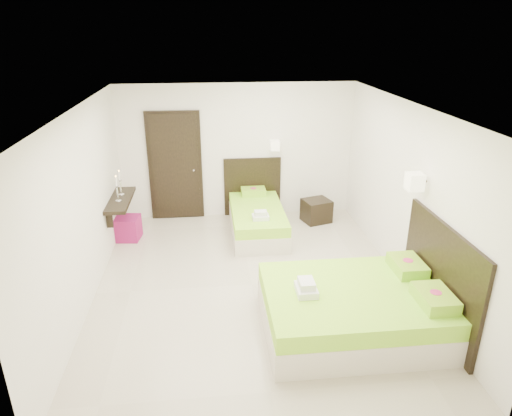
{
  "coord_description": "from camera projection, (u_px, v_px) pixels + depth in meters",
  "views": [
    {
      "loc": [
        -0.56,
        -5.82,
        3.58
      ],
      "look_at": [
        0.1,
        0.3,
        1.1
      ],
      "focal_mm": 32.0,
      "sensor_mm": 36.0,
      "label": 1
    }
  ],
  "objects": [
    {
      "name": "nightstand",
      "position": [
        316.0,
        211.0,
        8.87
      ],
      "size": [
        0.6,
        0.57,
        0.44
      ],
      "primitive_type": "cube",
      "rotation": [
        0.0,
        0.0,
        0.29
      ],
      "color": "black",
      "rests_on": "ground"
    },
    {
      "name": "bed_single",
      "position": [
        257.0,
        217.0,
        8.43
      ],
      "size": [
        1.12,
        1.87,
        1.55
      ],
      "color": "beige",
      "rests_on": "ground"
    },
    {
      "name": "ottoman",
      "position": [
        128.0,
        228.0,
        8.14
      ],
      "size": [
        0.46,
        0.46,
        0.41
      ],
      "primitive_type": "cube",
      "rotation": [
        0.0,
        0.0,
        -0.12
      ],
      "color": "#881250",
      "rests_on": "ground"
    },
    {
      "name": "door",
      "position": [
        175.0,
        167.0,
        8.74
      ],
      "size": [
        1.02,
        0.15,
        2.14
      ],
      "color": "black",
      "rests_on": "ground"
    },
    {
      "name": "floor",
      "position": [
        251.0,
        284.0,
        6.76
      ],
      "size": [
        5.5,
        5.5,
        0.0
      ],
      "primitive_type": "plane",
      "color": "#BEB39E",
      "rests_on": "ground"
    },
    {
      "name": "bed_double",
      "position": [
        360.0,
        307.0,
        5.66
      ],
      "size": [
        2.2,
        1.87,
        1.81
      ],
      "color": "beige",
      "rests_on": "ground"
    },
    {
      "name": "console_shelf",
      "position": [
        120.0,
        200.0,
        7.73
      ],
      "size": [
        0.35,
        1.2,
        0.78
      ],
      "color": "black",
      "rests_on": "ground"
    }
  ]
}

